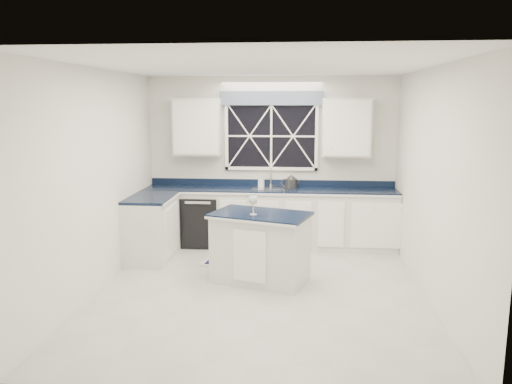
# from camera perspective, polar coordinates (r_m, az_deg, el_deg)

# --- Properties ---
(ground) EXTENTS (4.50, 4.50, 0.00)m
(ground) POSITION_cam_1_polar(r_m,az_deg,el_deg) (6.27, 0.49, -11.18)
(ground) COLOR #B5B5B0
(ground) RESTS_ON ground
(back_wall) EXTENTS (4.00, 0.10, 2.70)m
(back_wall) POSITION_cam_1_polar(r_m,az_deg,el_deg) (8.14, 1.76, 3.61)
(back_wall) COLOR silver
(back_wall) RESTS_ON ground
(base_cabinets) EXTENTS (3.99, 1.60, 0.90)m
(base_cabinets) POSITION_cam_1_polar(r_m,az_deg,el_deg) (7.86, -0.89, -3.29)
(base_cabinets) COLOR silver
(base_cabinets) RESTS_ON ground
(countertop) EXTENTS (3.98, 0.64, 0.04)m
(countertop) POSITION_cam_1_polar(r_m,az_deg,el_deg) (7.90, 1.62, 0.26)
(countertop) COLOR black
(countertop) RESTS_ON base_cabinets
(dishwasher) EXTENTS (0.60, 0.58, 0.82)m
(dishwasher) POSITION_cam_1_polar(r_m,az_deg,el_deg) (8.15, -6.16, -3.16)
(dishwasher) COLOR black
(dishwasher) RESTS_ON ground
(window) EXTENTS (1.65, 0.09, 1.26)m
(window) POSITION_cam_1_polar(r_m,az_deg,el_deg) (8.05, 1.76, 6.97)
(window) COLOR black
(window) RESTS_ON ground
(upper_cabinets) EXTENTS (3.10, 0.34, 0.90)m
(upper_cabinets) POSITION_cam_1_polar(r_m,az_deg,el_deg) (7.92, 1.71, 7.42)
(upper_cabinets) COLOR silver
(upper_cabinets) RESTS_ON ground
(faucet) EXTENTS (0.05, 0.20, 0.30)m
(faucet) POSITION_cam_1_polar(r_m,az_deg,el_deg) (8.07, 1.70, 1.75)
(faucet) COLOR #BBBBBE
(faucet) RESTS_ON countertop
(island) EXTENTS (1.37, 1.06, 0.90)m
(island) POSITION_cam_1_polar(r_m,az_deg,el_deg) (6.46, 0.51, -6.30)
(island) COLOR silver
(island) RESTS_ON ground
(rug) EXTENTS (1.28, 0.93, 0.02)m
(rug) POSITION_cam_1_polar(r_m,az_deg,el_deg) (7.31, -1.32, -7.94)
(rug) COLOR #BCBBB6
(rug) RESTS_ON ground
(kettle) EXTENTS (0.31, 0.20, 0.22)m
(kettle) POSITION_cam_1_polar(r_m,az_deg,el_deg) (7.91, 4.02, 1.14)
(kettle) COLOR #2B2A2D
(kettle) RESTS_ON countertop
(wine_glass) EXTENTS (0.11, 0.11, 0.27)m
(wine_glass) POSITION_cam_1_polar(r_m,az_deg,el_deg) (6.22, -0.32, -0.94)
(wine_glass) COLOR silver
(wine_glass) RESTS_ON island
(soap_bottle) EXTENTS (0.10, 0.10, 0.20)m
(soap_bottle) POSITION_cam_1_polar(r_m,az_deg,el_deg) (8.02, 0.61, 1.27)
(soap_bottle) COLOR silver
(soap_bottle) RESTS_ON countertop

